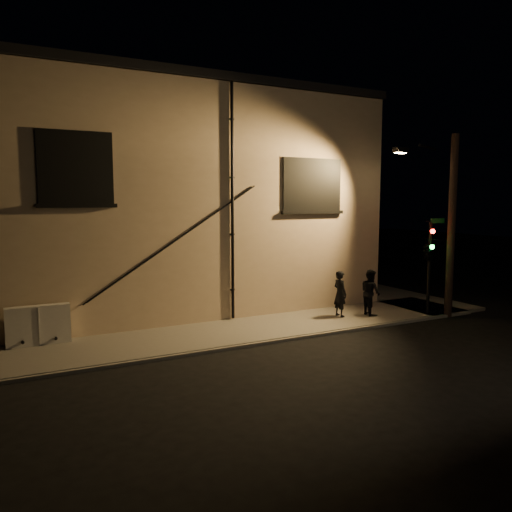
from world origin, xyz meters
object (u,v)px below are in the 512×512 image
streetlamp_pole (448,221)px  pedestrian_a (340,294)px  pedestrian_b (370,292)px  utility_cabinet (38,325)px  traffic_signal (428,250)px

streetlamp_pole → pedestrian_a: bearing=159.0°
pedestrian_a → streetlamp_pole: bearing=-113.8°
pedestrian_a → streetlamp_pole: size_ratio=0.25×
pedestrian_a → pedestrian_b: 1.22m
utility_cabinet → streetlamp_pole: streetlamp_pole is taller
pedestrian_b → traffic_signal: bearing=-105.2°
pedestrian_a → pedestrian_b: (1.18, -0.31, 0.01)m
pedestrian_b → streetlamp_pole: size_ratio=0.25×
pedestrian_b → utility_cabinet: bearing=92.8°
traffic_signal → streetlamp_pole: streetlamp_pole is taller
pedestrian_a → traffic_signal: 3.69m
utility_cabinet → pedestrian_b: (11.36, -1.50, 0.27)m
utility_cabinet → streetlamp_pole: (14.00, -2.65, 2.94)m
pedestrian_b → pedestrian_a: bearing=85.5°
utility_cabinet → traffic_signal: bearing=-10.3°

